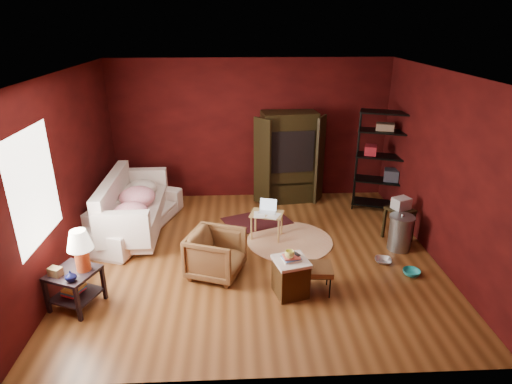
% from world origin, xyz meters
% --- Properties ---
extents(room, '(5.54, 5.04, 2.84)m').
position_xyz_m(room, '(-0.04, -0.01, 1.40)').
color(room, brown).
rests_on(room, ground).
extents(sofa, '(1.29, 2.28, 0.85)m').
position_xyz_m(sofa, '(-2.09, 0.95, 0.43)').
color(sofa, silver).
rests_on(sofa, ground).
extents(armchair, '(0.88, 0.90, 0.74)m').
position_xyz_m(armchair, '(-0.61, -0.51, 0.37)').
color(armchair, black).
rests_on(armchair, ground).
extents(pet_bowl_steel, '(0.26, 0.13, 0.25)m').
position_xyz_m(pet_bowl_steel, '(1.93, -0.31, 0.13)').
color(pet_bowl_steel, silver).
rests_on(pet_bowl_steel, ground).
extents(pet_bowl_turquoise, '(0.26, 0.12, 0.25)m').
position_xyz_m(pet_bowl_turquoise, '(2.23, -0.67, 0.13)').
color(pet_bowl_turquoise, teal).
rests_on(pet_bowl_turquoise, ground).
extents(vase, '(0.15, 0.16, 0.14)m').
position_xyz_m(vase, '(-2.33, -1.37, 0.58)').
color(vase, '#0C0F3C').
rests_on(vase, side_table).
extents(mug, '(0.15, 0.13, 0.13)m').
position_xyz_m(mug, '(0.38, -1.08, 0.65)').
color(mug, '#F8F679').
rests_on(mug, hamper).
extents(side_table, '(0.70, 0.70, 1.07)m').
position_xyz_m(side_table, '(-2.32, -1.14, 0.64)').
color(side_table, black).
rests_on(side_table, ground).
extents(sofa_cushions, '(0.91, 2.18, 0.91)m').
position_xyz_m(sofa_cushions, '(-2.12, 0.93, 0.44)').
color(sofa_cushions, silver).
rests_on(sofa_cushions, sofa).
extents(hamper, '(0.53, 0.53, 0.61)m').
position_xyz_m(hamper, '(0.41, -1.04, 0.27)').
color(hamper, '#492A11').
rests_on(hamper, ground).
extents(footstool, '(0.41, 0.41, 0.39)m').
position_xyz_m(footstool, '(0.78, -1.00, 0.33)').
color(footstool, black).
rests_on(footstool, ground).
extents(rug_round, '(1.88, 1.88, 0.01)m').
position_xyz_m(rug_round, '(0.58, 0.43, 0.01)').
color(rug_round, '#F4EBCC').
rests_on(rug_round, ground).
extents(rug_oriental, '(1.35, 1.15, 0.01)m').
position_xyz_m(rug_oriental, '(0.06, 1.21, 0.02)').
color(rug_oriental, '#4C1418').
rests_on(rug_oriental, ground).
extents(laptop_desk, '(0.61, 0.52, 0.66)m').
position_xyz_m(laptop_desk, '(0.20, 0.59, 0.41)').
color(laptop_desk, tan).
rests_on(laptop_desk, ground).
extents(tv_armoire, '(1.42, 0.85, 1.82)m').
position_xyz_m(tv_armoire, '(0.75, 2.21, 0.95)').
color(tv_armoire, black).
rests_on(tv_armoire, ground).
extents(wire_shelving, '(1.02, 0.69, 1.92)m').
position_xyz_m(wire_shelving, '(2.46, 1.70, 1.05)').
color(wire_shelving, black).
rests_on(wire_shelving, ground).
extents(small_stand, '(0.50, 0.50, 0.76)m').
position_xyz_m(small_stand, '(2.40, 0.41, 0.57)').
color(small_stand, black).
rests_on(small_stand, ground).
extents(trash_can, '(0.50, 0.50, 0.63)m').
position_xyz_m(trash_can, '(2.31, 0.09, 0.29)').
color(trash_can, gray).
rests_on(trash_can, ground).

